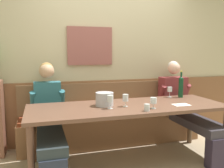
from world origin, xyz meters
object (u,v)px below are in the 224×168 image
ice_bucket (105,99)px  water_tumbler_center (147,108)px  wine_glass_by_bottle (110,99)px  wine_glass_center_front (107,96)px  person_center_right_seat (49,115)px  dining_table (129,111)px  wine_glass_mid_right (170,90)px  wine_glass_near_bucket (153,101)px  person_left_seat (185,106)px  wine_glass_right_end (125,98)px  wine_bottle_green_tall (181,86)px  wall_bench (113,126)px

ice_bucket → water_tumbler_center: size_ratio=2.74×
wine_glass_by_bottle → wine_glass_center_front: size_ratio=1.27×
person_center_right_seat → wine_glass_center_front: 0.78m
dining_table → person_center_right_seat: 1.01m
person_center_right_seat → water_tumbler_center: 1.25m
wine_glass_mid_right → wine_glass_by_bottle: wine_glass_by_bottle is taller
ice_bucket → wine_glass_near_bucket: size_ratio=1.69×
wine_glass_mid_right → wine_glass_by_bottle: 1.14m
wine_glass_by_bottle → wine_glass_center_front: (0.06, 0.33, -0.03)m
wine_glass_near_bucket → wine_glass_by_bottle: size_ratio=0.83×
water_tumbler_center → wine_glass_by_bottle: bearing=147.2°
person_left_seat → wine_glass_right_end: 1.17m
wine_glass_by_bottle → water_tumbler_center: wine_glass_by_bottle is taller
wine_glass_mid_right → wine_glass_by_bottle: size_ratio=0.97×
ice_bucket → water_tumbler_center: 0.56m
wine_glass_by_bottle → wine_glass_center_front: bearing=80.0°
dining_table → wine_glass_near_bucket: wine_glass_near_bucket is taller
wine_glass_mid_right → wine_glass_near_bucket: 0.82m
wine_glass_mid_right → dining_table: bearing=-155.7°
wine_glass_mid_right → person_left_seat: bearing=-8.8°
wine_bottle_green_tall → wine_glass_by_bottle: 1.26m
person_center_right_seat → dining_table: bearing=-17.7°
dining_table → wine_glass_near_bucket: bearing=-47.7°
person_left_seat → wine_glass_right_end: bearing=-161.5°
person_left_seat → wine_glass_center_front: (-1.24, -0.08, 0.23)m
person_left_seat → wine_glass_mid_right: (-0.25, 0.04, 0.25)m
wine_glass_center_front → wall_bench: bearing=65.1°
person_left_seat → dining_table: bearing=-163.0°
wine_bottle_green_tall → water_tumbler_center: size_ratio=4.88×
wall_bench → dining_table: wall_bench is taller
person_left_seat → wine_glass_mid_right: bearing=171.2°
water_tumbler_center → person_center_right_seat: bearing=148.6°
wine_glass_mid_right → wine_glass_center_front: bearing=-173.1°
wine_bottle_green_tall → person_center_right_seat: bearing=179.5°
wine_bottle_green_tall → wine_glass_near_bucket: 0.88m
person_center_right_seat → wine_bottle_green_tall: size_ratio=3.29×
water_tumbler_center → wine_glass_center_front: bearing=118.4°
wine_glass_center_front → wine_glass_right_end: wine_glass_right_end is taller
wine_glass_center_front → water_tumbler_center: bearing=-61.6°
wall_bench → wine_glass_mid_right: size_ratio=18.14×
wall_bench → wine_glass_by_bottle: 1.02m
person_left_seat → wine_glass_near_bucket: size_ratio=9.91×
person_left_seat → wine_glass_mid_right: person_left_seat is taller
wall_bench → ice_bucket: bearing=-115.2°
wine_glass_by_bottle → wine_bottle_green_tall: bearing=18.0°
ice_bucket → water_tumbler_center: bearing=-45.9°
wine_bottle_green_tall → wine_glass_center_front: wine_bottle_green_tall is taller
wall_bench → wine_glass_right_end: size_ratio=18.33×
person_center_right_seat → wine_glass_by_bottle: 0.84m
wine_glass_mid_right → wine_bottle_green_tall: bearing=-23.8°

